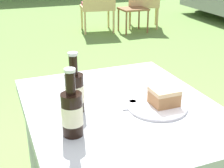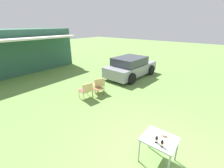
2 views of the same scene
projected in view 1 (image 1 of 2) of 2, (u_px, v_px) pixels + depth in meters
The scene contains 9 objects.
wicker_chair_cushioned at pixel (98, 4), 5.32m from camera, with size 0.62×0.56×0.83m.
wicker_chair_plain at pixel (144, 1), 5.61m from camera, with size 0.70×0.67×0.83m.
garden_side_table at pixel (133, 11), 5.35m from camera, with size 0.45×0.39×0.42m.
patio_table at pixel (121, 123), 1.23m from camera, with size 0.71×0.84×0.75m.
cake_on_plate at pixel (161, 101), 1.18m from camera, with size 0.23×0.23×0.07m.
cola_bottle_near at pixel (75, 91), 1.13m from camera, with size 0.07×0.07×0.23m.
cola_bottle_far at pixel (72, 112), 0.98m from camera, with size 0.07×0.07×0.23m.
fork at pixel (147, 109), 1.16m from camera, with size 0.18×0.07×0.01m.
loose_bottle_cap at pixel (133, 102), 1.21m from camera, with size 0.03×0.03×0.01m.
Camera 1 is at (-0.43, -0.98, 1.29)m, focal length 50.00 mm.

